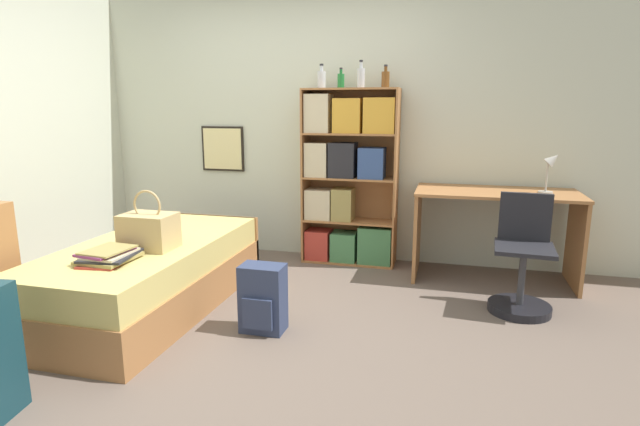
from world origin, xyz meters
The scene contains 14 objects.
ground_plane centered at (0.00, 0.00, 0.00)m, with size 14.00×14.00×0.00m, color #66564C.
wall_back centered at (0.00, 1.68, 1.30)m, with size 10.00×0.09×2.60m.
bed centered at (-0.66, 0.02, 0.25)m, with size 0.94×1.96×0.51m.
handbag centered at (-0.55, -0.14, 0.63)m, with size 0.36×0.26×0.41m.
book_stack_on_bed centered at (-0.62, -0.48, 0.55)m, with size 0.34×0.38×0.09m.
bookcase centered at (0.52, 1.48, 0.81)m, with size 0.88×0.30×1.64m.
bottle_green centered at (0.26, 1.51, 1.72)m, with size 0.08×0.08×0.22m.
bottle_brown centered at (0.44, 1.52, 1.71)m, with size 0.06×0.06×0.18m.
bottle_clear centered at (0.63, 1.48, 1.73)m, with size 0.07×0.07×0.24m.
bottle_blue centered at (0.85, 1.51, 1.72)m, with size 0.07×0.07×0.20m.
desk centered at (1.84, 1.30, 0.55)m, with size 1.33×0.65×0.78m.
desk_lamp centered at (2.24, 1.29, 1.01)m, with size 0.16×0.12×0.35m.
desk_chair centered at (2.00, 0.65, 0.28)m, with size 0.44×0.44×0.85m.
backpack centered at (0.29, -0.16, 0.22)m, with size 0.29×0.22×0.46m.
Camera 1 is at (1.45, -3.08, 1.47)m, focal length 28.00 mm.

